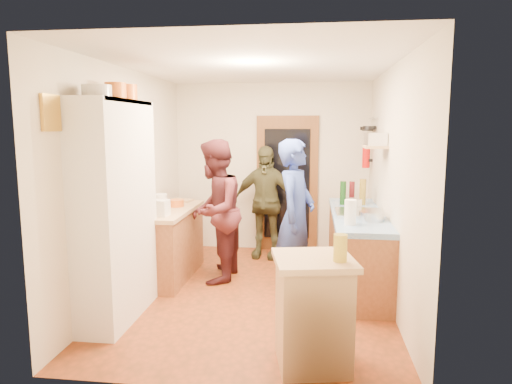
% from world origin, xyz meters
% --- Properties ---
extents(floor, '(3.00, 4.00, 0.02)m').
position_xyz_m(floor, '(0.00, 0.00, -0.01)').
color(floor, '#8F3D19').
rests_on(floor, ground).
extents(ceiling, '(3.00, 4.00, 0.02)m').
position_xyz_m(ceiling, '(0.00, 0.00, 2.61)').
color(ceiling, silver).
rests_on(ceiling, ground).
extents(wall_back, '(3.00, 0.02, 2.60)m').
position_xyz_m(wall_back, '(0.00, 2.01, 1.30)').
color(wall_back, beige).
rests_on(wall_back, ground).
extents(wall_front, '(3.00, 0.02, 2.60)m').
position_xyz_m(wall_front, '(0.00, -2.01, 1.30)').
color(wall_front, beige).
rests_on(wall_front, ground).
extents(wall_left, '(0.02, 4.00, 2.60)m').
position_xyz_m(wall_left, '(-1.51, 0.00, 1.30)').
color(wall_left, beige).
rests_on(wall_left, ground).
extents(wall_right, '(0.02, 4.00, 2.60)m').
position_xyz_m(wall_right, '(1.51, 0.00, 1.30)').
color(wall_right, beige).
rests_on(wall_right, ground).
extents(door_frame, '(0.95, 0.06, 2.10)m').
position_xyz_m(door_frame, '(0.25, 1.97, 1.05)').
color(door_frame, brown).
rests_on(door_frame, ground).
extents(door_glass, '(0.70, 0.02, 1.70)m').
position_xyz_m(door_glass, '(0.25, 1.94, 1.05)').
color(door_glass, black).
rests_on(door_glass, door_frame).
extents(hutch_body, '(0.40, 1.20, 2.20)m').
position_xyz_m(hutch_body, '(-1.30, -0.80, 1.10)').
color(hutch_body, silver).
rests_on(hutch_body, ground).
extents(hutch_top_shelf, '(0.40, 1.14, 0.04)m').
position_xyz_m(hutch_top_shelf, '(-1.30, -0.80, 2.18)').
color(hutch_top_shelf, silver).
rests_on(hutch_top_shelf, hutch_body).
extents(plate_stack, '(0.26, 0.26, 0.11)m').
position_xyz_m(plate_stack, '(-1.30, -1.09, 2.25)').
color(plate_stack, white).
rests_on(plate_stack, hutch_top_shelf).
extents(orange_pot_a, '(0.21, 0.21, 0.17)m').
position_xyz_m(orange_pot_a, '(-1.30, -0.69, 2.28)').
color(orange_pot_a, orange).
rests_on(orange_pot_a, hutch_top_shelf).
extents(orange_pot_b, '(0.20, 0.20, 0.17)m').
position_xyz_m(orange_pot_b, '(-1.30, -0.39, 2.29)').
color(orange_pot_b, orange).
rests_on(orange_pot_b, hutch_top_shelf).
extents(left_counter_base, '(0.60, 1.40, 0.85)m').
position_xyz_m(left_counter_base, '(-1.20, 0.45, 0.42)').
color(left_counter_base, '#965C35').
rests_on(left_counter_base, ground).
extents(left_counter_top, '(0.64, 1.44, 0.05)m').
position_xyz_m(left_counter_top, '(-1.20, 0.45, 0.88)').
color(left_counter_top, tan).
rests_on(left_counter_top, left_counter_base).
extents(toaster, '(0.27, 0.19, 0.19)m').
position_xyz_m(toaster, '(-1.15, -0.01, 0.99)').
color(toaster, white).
rests_on(toaster, left_counter_top).
extents(kettle, '(0.21, 0.21, 0.20)m').
position_xyz_m(kettle, '(-1.25, 0.36, 1.00)').
color(kettle, white).
rests_on(kettle, left_counter_top).
extents(orange_bowl, '(0.21, 0.21, 0.09)m').
position_xyz_m(orange_bowl, '(-1.12, 0.62, 0.94)').
color(orange_bowl, orange).
rests_on(orange_bowl, left_counter_top).
extents(chopping_board, '(0.34, 0.28, 0.02)m').
position_xyz_m(chopping_board, '(-1.18, 1.05, 0.91)').
color(chopping_board, tan).
rests_on(chopping_board, left_counter_top).
extents(right_counter_base, '(0.60, 2.20, 0.84)m').
position_xyz_m(right_counter_base, '(1.20, 0.50, 0.42)').
color(right_counter_base, '#965C35').
rests_on(right_counter_base, ground).
extents(right_counter_top, '(0.62, 2.22, 0.06)m').
position_xyz_m(right_counter_top, '(1.20, 0.50, 0.87)').
color(right_counter_top, blue).
rests_on(right_counter_top, right_counter_base).
extents(hob, '(0.55, 0.58, 0.04)m').
position_xyz_m(hob, '(1.20, 0.35, 0.92)').
color(hob, silver).
rests_on(hob, right_counter_top).
extents(pot_on_hob, '(0.19, 0.19, 0.13)m').
position_xyz_m(pot_on_hob, '(1.15, 0.52, 1.00)').
color(pot_on_hob, silver).
rests_on(pot_on_hob, hob).
extents(bottle_a, '(0.08, 0.08, 0.32)m').
position_xyz_m(bottle_a, '(1.05, 1.04, 1.06)').
color(bottle_a, '#143F14').
rests_on(bottle_a, right_counter_top).
extents(bottle_b, '(0.08, 0.08, 0.30)m').
position_xyz_m(bottle_b, '(1.18, 1.20, 1.05)').
color(bottle_b, '#591419').
rests_on(bottle_b, right_counter_top).
extents(bottle_c, '(0.10, 0.10, 0.34)m').
position_xyz_m(bottle_c, '(1.31, 1.07, 1.07)').
color(bottle_c, olive).
rests_on(bottle_c, right_counter_top).
extents(paper_towel, '(0.14, 0.14, 0.27)m').
position_xyz_m(paper_towel, '(1.05, -0.21, 1.03)').
color(paper_towel, white).
rests_on(paper_towel, right_counter_top).
extents(mixing_bowl, '(0.30, 0.30, 0.10)m').
position_xyz_m(mixing_bowl, '(1.30, 0.02, 0.95)').
color(mixing_bowl, silver).
rests_on(mixing_bowl, right_counter_top).
extents(island_base, '(0.64, 0.64, 0.86)m').
position_xyz_m(island_base, '(0.67, -1.53, 0.43)').
color(island_base, tan).
rests_on(island_base, ground).
extents(island_top, '(0.73, 0.73, 0.05)m').
position_xyz_m(island_top, '(0.67, -1.53, 0.89)').
color(island_top, tan).
rests_on(island_top, island_base).
extents(cutting_board, '(0.40, 0.34, 0.02)m').
position_xyz_m(cutting_board, '(0.61, -1.49, 0.90)').
color(cutting_board, white).
rests_on(cutting_board, island_top).
extents(oil_jar, '(0.12, 0.12, 0.21)m').
position_xyz_m(oil_jar, '(0.87, -1.62, 1.02)').
color(oil_jar, '#AD9E2D').
rests_on(oil_jar, island_top).
extents(pan_rail, '(0.02, 0.65, 0.02)m').
position_xyz_m(pan_rail, '(1.46, 1.52, 2.05)').
color(pan_rail, silver).
rests_on(pan_rail, wall_right).
extents(pan_hang_a, '(0.18, 0.18, 0.05)m').
position_xyz_m(pan_hang_a, '(1.40, 1.35, 1.92)').
color(pan_hang_a, black).
rests_on(pan_hang_a, pan_rail).
extents(pan_hang_b, '(0.16, 0.16, 0.05)m').
position_xyz_m(pan_hang_b, '(1.40, 1.55, 1.90)').
color(pan_hang_b, black).
rests_on(pan_hang_b, pan_rail).
extents(pan_hang_c, '(0.17, 0.17, 0.05)m').
position_xyz_m(pan_hang_c, '(1.40, 1.75, 1.91)').
color(pan_hang_c, black).
rests_on(pan_hang_c, pan_rail).
extents(wall_shelf, '(0.26, 0.42, 0.03)m').
position_xyz_m(wall_shelf, '(1.37, 0.45, 1.70)').
color(wall_shelf, tan).
rests_on(wall_shelf, wall_right).
extents(radio, '(0.24, 0.31, 0.15)m').
position_xyz_m(radio, '(1.37, 0.45, 1.79)').
color(radio, silver).
rests_on(radio, wall_shelf).
extents(ext_bracket, '(0.06, 0.10, 0.04)m').
position_xyz_m(ext_bracket, '(1.47, 1.70, 1.45)').
color(ext_bracket, black).
rests_on(ext_bracket, wall_right).
extents(fire_extinguisher, '(0.11, 0.11, 0.32)m').
position_xyz_m(fire_extinguisher, '(1.41, 1.70, 1.50)').
color(fire_extinguisher, red).
rests_on(fire_extinguisher, wall_right).
extents(picture_frame, '(0.03, 0.25, 0.30)m').
position_xyz_m(picture_frame, '(-1.48, -1.55, 2.05)').
color(picture_frame, gold).
rests_on(picture_frame, wall_left).
extents(person_hob, '(0.60, 0.75, 1.80)m').
position_xyz_m(person_hob, '(0.48, 0.17, 0.90)').
color(person_hob, '#2C4199').
rests_on(person_hob, ground).
extents(person_left, '(0.72, 0.90, 1.78)m').
position_xyz_m(person_left, '(-0.53, 0.46, 0.89)').
color(person_left, '#471C20').
rests_on(person_left, ground).
extents(person_back, '(1.02, 0.55, 1.66)m').
position_xyz_m(person_back, '(-0.04, 1.52, 0.83)').
color(person_back, '#3C3B22').
rests_on(person_back, ground).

